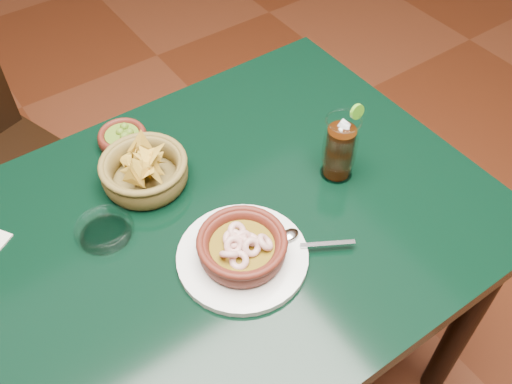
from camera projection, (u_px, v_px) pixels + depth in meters
dining_table at (194, 267)px, 1.16m from camera, size 1.20×0.80×0.75m
shrimp_plate at (242, 249)px, 1.03m from camera, size 0.31×0.24×0.08m
chip_basket at (144, 171)px, 1.15m from camera, size 0.21×0.21×0.13m
guacamole_ramekin at (123, 138)px, 1.24m from camera, size 0.13×0.13×0.04m
cola_drink at (340, 148)px, 1.14m from camera, size 0.15×0.15×0.17m
glass_ashtray at (104, 230)px, 1.08m from camera, size 0.12×0.12×0.03m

